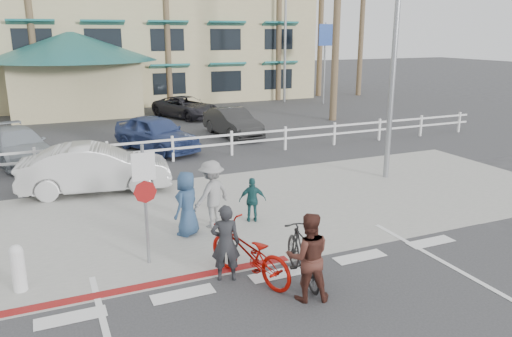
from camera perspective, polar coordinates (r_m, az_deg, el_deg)
name	(u,v)px	position (r m, az deg, el deg)	size (l,w,h in m)	color
ground	(292,288)	(9.95, 4.12, -13.47)	(140.00, 140.00, 0.00)	#333335
sidewalk_plaza	(215,213)	(13.72, -4.69, -5.11)	(22.00, 7.00, 0.01)	gray
cross_street	(177,176)	(17.37, -9.04, -0.85)	(40.00, 5.00, 0.01)	#333335
parking_lot	(128,129)	(26.44, -14.40, 4.43)	(50.00, 16.00, 0.01)	#333335
curb_red	(124,290)	(10.14, -14.88, -13.32)	(7.00, 0.25, 0.02)	maroon
rail_fence	(175,149)	(19.24, -9.21, 2.26)	(29.40, 0.16, 1.00)	silver
building	(119,20)	(39.17, -15.35, 16.07)	(28.00, 16.00, 11.30)	#C1B384
sign_post	(145,199)	(10.59, -12.55, -3.42)	(0.50, 0.10, 2.90)	gray
bollard_0	(18,268)	(10.61, -25.54, -10.24)	(0.26, 0.26, 0.95)	silver
streetlight_0	(395,41)	(16.94, 15.62, 13.82)	(0.60, 2.00, 9.00)	gray
streetlight_1	(285,33)	(35.55, 3.36, 15.25)	(0.60, 2.00, 9.50)	gray
info_sign	(324,62)	(34.84, 7.83, 11.92)	(1.20, 0.16, 5.60)	navy
palm_5	(166,4)	(33.72, -10.27, 18.01)	(4.00, 4.00, 13.00)	#163A16
palm_9	(363,8)	(40.08, 12.10, 17.46)	(4.00, 4.00, 13.00)	#163A16
bike_red	(249,253)	(9.99, -0.85, -9.61)	(0.76, 2.18, 1.15)	#9F0B04
rider_red	(225,243)	(9.90, -3.51, -8.50)	(0.58, 0.38, 1.58)	black
bike_black	(303,254)	(10.02, 5.39, -9.71)	(0.52, 1.85, 1.11)	black
rider_black	(308,257)	(9.24, 5.98, -10.01)	(0.82, 0.64, 1.69)	#45221B
pedestrian_a	(212,194)	(12.55, -5.09, -2.95)	(1.12, 0.64, 1.73)	gray
pedestrian_child	(253,200)	(12.91, -0.40, -3.62)	(0.70, 0.29, 1.19)	#1A4A4C
pedestrian_b	(187,204)	(12.14, -7.90, -4.00)	(0.78, 0.51, 1.60)	navy
car_white_sedan	(96,168)	(16.09, -17.85, 0.01)	(1.56, 4.49, 1.48)	silver
lot_car_1	(18,146)	(20.84, -25.59, 2.37)	(1.83, 4.49, 1.30)	#929AA4
lot_car_2	(156,133)	(21.14, -11.33, 3.98)	(1.74, 4.32, 1.47)	navy
lot_car_3	(232,122)	(23.71, -2.70, 5.29)	(1.39, 3.99, 1.31)	black
lot_car_5	(186,107)	(29.21, -7.99, 6.96)	(2.02, 4.37, 1.22)	black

